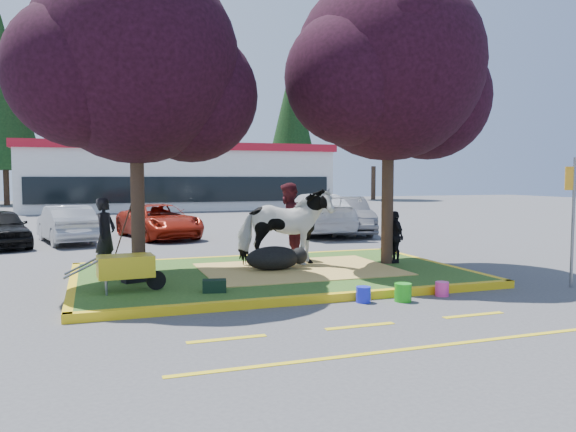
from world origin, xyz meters
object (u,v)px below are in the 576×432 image
object	(u,v)px
cow	(285,227)
bucket_pink	(442,289)
wheelbarrow	(126,267)
sign_post	(574,207)
bucket_green	(403,292)
handler	(105,235)
car_black	(0,228)
car_silver	(66,224)
bucket_blue	(363,295)
calf	(273,258)

from	to	relation	value
cow	bucket_pink	size ratio (longest dim) A/B	8.05
cow	wheelbarrow	xyz separation A→B (m)	(-3.60, -1.79, -0.45)
sign_post	bucket_green	bearing A→B (deg)	-155.80
handler	bucket_pink	xyz separation A→B (m)	(5.81, -3.87, -0.82)
handler	car_black	distance (m)	7.45
bucket_green	bucket_pink	size ratio (longest dim) A/B	1.22
car_silver	car_black	bearing A→B (deg)	3.71
bucket_green	car_silver	bearing A→B (deg)	117.61
bucket_green	wheelbarrow	bearing A→B (deg)	159.30
bucket_blue	bucket_pink	bearing A→B (deg)	0.00
car_black	car_silver	size ratio (longest dim) A/B	0.93
calf	bucket_pink	size ratio (longest dim) A/B	4.62
wheelbarrow	calf	bearing A→B (deg)	18.94
wheelbarrow	bucket_green	bearing A→B (deg)	-24.45
wheelbarrow	bucket_blue	world-z (taller)	wheelbarrow
car_silver	calf	bearing A→B (deg)	105.34
calf	bucket_pink	bearing A→B (deg)	-73.30
wheelbarrow	car_black	bearing A→B (deg)	106.04
sign_post	car_silver	xyz separation A→B (m)	(-9.80, 11.42, -0.97)
bucket_pink	car_black	size ratio (longest dim) A/B	0.07
sign_post	bucket_green	xyz separation A→B (m)	(-3.82, -0.01, -1.44)
calf	sign_post	distance (m)	6.18
bucket_green	bucket_blue	bearing A→B (deg)	166.87
sign_post	bucket_pink	bearing A→B (deg)	-158.94
bucket_blue	car_black	xyz separation A→B (m)	(-7.18, 10.69, 0.46)
calf	car_black	bearing A→B (deg)	107.38
sign_post	car_black	bearing A→B (deg)	161.23
bucket_blue	calf	bearing A→B (deg)	104.16
calf	car_silver	bearing A→B (deg)	96.30
cow	sign_post	xyz separation A→B (m)	(4.82, -3.52, 0.55)
sign_post	handler	bearing A→B (deg)	179.27
bucket_green	car_silver	world-z (taller)	car_silver
bucket_green	car_black	size ratio (longest dim) A/B	0.09
cow	bucket_green	xyz separation A→B (m)	(1.00, -3.53, -0.89)
calf	wheelbarrow	distance (m)	3.44
handler	sign_post	world-z (taller)	sign_post
sign_post	car_silver	distance (m)	15.08
bucket_green	car_black	bearing A→B (deg)	125.97
wheelbarrow	bucket_green	world-z (taller)	wheelbarrow
wheelbarrow	bucket_pink	size ratio (longest dim) A/B	6.58
calf	car_black	xyz separation A→B (m)	(-6.45, 7.79, 0.19)
calf	bucket_blue	xyz separation A→B (m)	(0.73, -2.90, -0.28)
bucket_green	bucket_pink	distance (m)	0.93
cow	bucket_pink	distance (m)	3.98
car_black	cow	bearing A→B (deg)	-63.03
bucket_blue	bucket_green	bearing A→B (deg)	-13.13
wheelbarrow	cow	bearing A→B (deg)	22.70
bucket_green	bucket_pink	world-z (taller)	bucket_green
calf	bucket_green	xyz separation A→B (m)	(1.43, -3.06, -0.25)
calf	car_silver	xyz separation A→B (m)	(-4.55, 8.37, 0.21)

